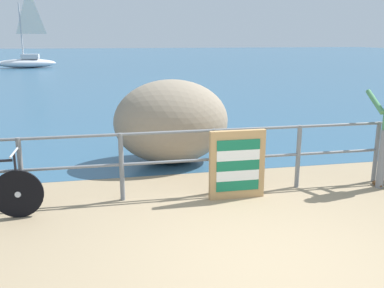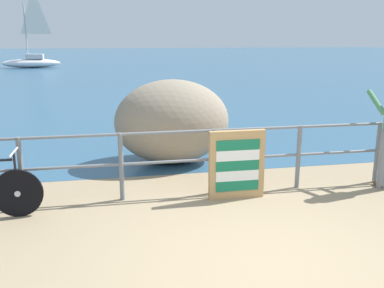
% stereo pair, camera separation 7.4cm
% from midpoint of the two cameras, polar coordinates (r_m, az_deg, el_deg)
% --- Properties ---
extents(ground_plane, '(120.00, 120.00, 0.10)m').
position_cam_midpoint_polar(ground_plane, '(24.12, -8.01, 8.22)').
color(ground_plane, '#937F60').
extents(sea_surface, '(120.00, 90.00, 0.01)m').
position_cam_midpoint_polar(sea_surface, '(52.19, -10.16, 11.29)').
color(sea_surface, '#2D5675').
rests_on(sea_surface, ground_plane).
extents(promenade_railing, '(8.41, 0.07, 1.02)m').
position_cam_midpoint_polar(promenade_railing, '(6.49, 2.59, -1.30)').
color(promenade_railing, slate).
rests_on(promenade_railing, ground_plane).
extents(folded_deckchair_stack, '(0.84, 0.10, 1.04)m').
position_cam_midpoint_polar(folded_deckchair_stack, '(6.37, 5.72, -2.76)').
color(folded_deckchair_stack, tan).
rests_on(folded_deckchair_stack, ground_plane).
extents(breakwater_boulder_main, '(2.18, 1.61, 1.60)m').
position_cam_midpoint_polar(breakwater_boulder_main, '(8.13, -3.04, 2.99)').
color(breakwater_boulder_main, gray).
rests_on(breakwater_boulder_main, ground).
extents(sailboat, '(4.40, 1.31, 6.16)m').
position_cam_midpoint_polar(sailboat, '(36.36, -21.20, 10.56)').
color(sailboat, white).
rests_on(sailboat, sea_surface).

